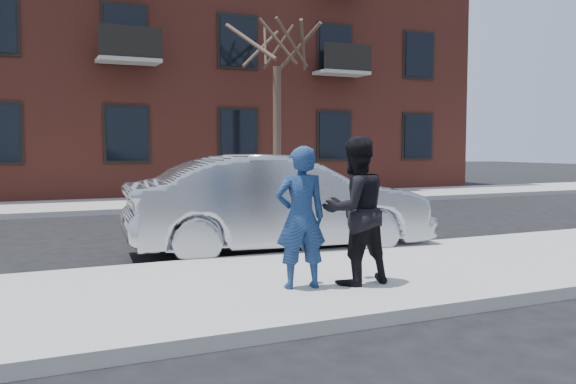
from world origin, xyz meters
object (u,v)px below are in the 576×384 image
man_peacoat (355,210)px  silver_sedan (279,204)px  street_tree (277,29)px  man_hoodie (301,217)px

man_peacoat → silver_sedan: bearing=-100.3°
street_tree → man_hoodie: street_tree is taller
silver_sedan → man_peacoat: bearing=179.3°
street_tree → man_hoodie: (-4.85, -11.70, -4.55)m
man_hoodie → man_peacoat: bearing=-176.6°
man_peacoat → street_tree: bearing=-113.1°
man_hoodie → man_peacoat: (0.69, -0.07, 0.06)m
street_tree → silver_sedan: 10.59m
silver_sedan → man_hoodie: 3.18m
man_hoodie → man_peacoat: 0.69m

